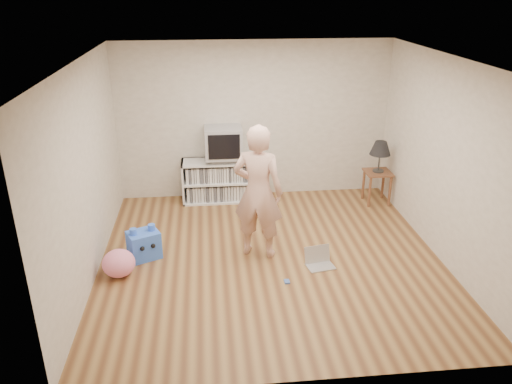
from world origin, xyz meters
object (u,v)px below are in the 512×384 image
at_px(plush_pink, 119,263).
at_px(plush_blue, 144,244).
at_px(media_unit, 224,180).
at_px(person, 258,192).
at_px(dvd_deck, 224,159).
at_px(side_table, 377,179).
at_px(table_lamp, 380,149).
at_px(crt_tv, 223,142).
at_px(laptop, 319,260).

bearing_deg(plush_pink, plush_blue, 57.56).
bearing_deg(media_unit, person, -78.97).
xyz_separation_m(media_unit, dvd_deck, (0.00, -0.02, 0.39)).
distance_m(plush_blue, plush_pink, 0.50).
relative_size(side_table, plush_blue, 1.12).
bearing_deg(table_lamp, plush_blue, -158.43).
height_order(media_unit, crt_tv, crt_tv).
bearing_deg(media_unit, plush_blue, -122.22).
bearing_deg(plush_pink, crt_tv, 57.52).
bearing_deg(plush_blue, dvd_deck, 33.15).
xyz_separation_m(table_lamp, laptop, (-1.39, -1.88, -0.88)).
bearing_deg(person, media_unit, -58.31).
xyz_separation_m(side_table, plush_pink, (-3.94, -1.88, -0.24)).
distance_m(dvd_deck, side_table, 2.56).
relative_size(table_lamp, plush_blue, 1.05).
bearing_deg(person, plush_blue, 18.77).
height_order(dvd_deck, table_lamp, table_lamp).
relative_size(dvd_deck, plush_pink, 1.10).
bearing_deg(person, laptop, 173.90).
relative_size(dvd_deck, crt_tv, 0.75).
height_order(dvd_deck, crt_tv, crt_tv).
bearing_deg(laptop, crt_tv, 105.74).
height_order(media_unit, plush_pink, media_unit).
relative_size(table_lamp, laptop, 1.31).
bearing_deg(media_unit, side_table, -8.73).
xyz_separation_m(person, laptop, (0.76, -0.38, -0.84)).
height_order(crt_tv, side_table, crt_tv).
bearing_deg(laptop, table_lamp, 42.81).
xyz_separation_m(media_unit, laptop, (1.13, -2.27, -0.28)).
xyz_separation_m(dvd_deck, crt_tv, (0.00, -0.00, 0.29)).
distance_m(side_table, plush_blue, 3.95).
height_order(media_unit, table_lamp, table_lamp).
bearing_deg(plush_pink, person, 11.78).
height_order(person, plush_blue, person).
xyz_separation_m(table_lamp, plush_pink, (-3.94, -1.88, -0.77)).
bearing_deg(dvd_deck, plush_blue, -122.44).
height_order(laptop, plush_pink, plush_pink).
distance_m(person, plush_pink, 1.97).
xyz_separation_m(crt_tv, person, (0.37, -1.87, -0.11)).
distance_m(media_unit, crt_tv, 0.67).
xyz_separation_m(crt_tv, table_lamp, (2.51, -0.37, -0.08)).
bearing_deg(crt_tv, table_lamp, -8.30).
bearing_deg(crt_tv, laptop, -63.40).
xyz_separation_m(person, plush_blue, (-1.53, 0.05, -0.71)).
bearing_deg(crt_tv, plush_blue, -122.49).
xyz_separation_m(side_table, plush_blue, (-3.67, -1.45, -0.22)).
distance_m(side_table, plush_pink, 4.37).
bearing_deg(laptop, plush_pink, 168.95).
height_order(crt_tv, plush_blue, crt_tv).
bearing_deg(person, plush_pink, 32.44).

